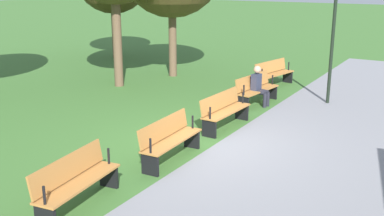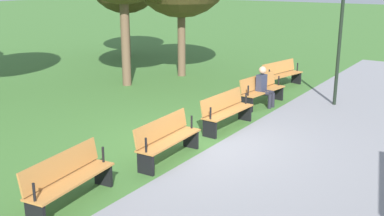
{
  "view_description": "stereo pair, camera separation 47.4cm",
  "coord_description": "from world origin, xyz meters",
  "px_view_note": "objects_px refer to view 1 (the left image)",
  "views": [
    {
      "loc": [
        8.92,
        4.99,
        3.75
      ],
      "look_at": [
        0.0,
        -0.3,
        0.8
      ],
      "focal_mm": 43.51,
      "sensor_mm": 36.0,
      "label": 1
    },
    {
      "loc": [
        8.67,
        5.39,
        3.75
      ],
      "look_at": [
        0.0,
        -0.3,
        0.8
      ],
      "focal_mm": 43.51,
      "sensor_mm": 36.0,
      "label": 2
    }
  ],
  "objects_px": {
    "bench_3": "(170,139)",
    "lamp_post": "(335,8)",
    "bench_4": "(76,180)",
    "person_seated": "(259,85)",
    "bench_1": "(256,89)",
    "bench_0": "(273,73)",
    "bench_2": "(224,110)"
  },
  "relations": [
    {
      "from": "bench_0",
      "to": "bench_4",
      "type": "xyz_separation_m",
      "value": [
        10.1,
        0.41,
        0.0
      ]
    },
    {
      "from": "bench_4",
      "to": "lamp_post",
      "type": "relative_size",
      "value": 0.46
    },
    {
      "from": "person_seated",
      "to": "lamp_post",
      "type": "bearing_deg",
      "value": 135.15
    },
    {
      "from": "bench_1",
      "to": "lamp_post",
      "type": "height_order",
      "value": "lamp_post"
    },
    {
      "from": "bench_3",
      "to": "bench_1",
      "type": "bearing_deg",
      "value": 179.99
    },
    {
      "from": "bench_0",
      "to": "person_seated",
      "type": "distance_m",
      "value": 2.68
    },
    {
      "from": "bench_1",
      "to": "bench_4",
      "type": "relative_size",
      "value": 1.0
    },
    {
      "from": "bench_1",
      "to": "bench_3",
      "type": "relative_size",
      "value": 1.01
    },
    {
      "from": "bench_3",
      "to": "lamp_post",
      "type": "bearing_deg",
      "value": 163.05
    },
    {
      "from": "bench_4",
      "to": "person_seated",
      "type": "relative_size",
      "value": 1.56
    },
    {
      "from": "lamp_post",
      "to": "bench_2",
      "type": "bearing_deg",
      "value": -23.59
    },
    {
      "from": "bench_2",
      "to": "bench_3",
      "type": "height_order",
      "value": "same"
    },
    {
      "from": "bench_2",
      "to": "lamp_post",
      "type": "bearing_deg",
      "value": 158.73
    },
    {
      "from": "bench_2",
      "to": "bench_4",
      "type": "distance_m",
      "value": 5.07
    },
    {
      "from": "bench_0",
      "to": "person_seated",
      "type": "height_order",
      "value": "person_seated"
    },
    {
      "from": "bench_4",
      "to": "bench_3",
      "type": "bearing_deg",
      "value": 168.4
    },
    {
      "from": "bench_2",
      "to": "lamp_post",
      "type": "relative_size",
      "value": 0.45
    },
    {
      "from": "bench_4",
      "to": "person_seated",
      "type": "distance_m",
      "value": 7.49
    },
    {
      "from": "bench_4",
      "to": "bench_1",
      "type": "bearing_deg",
      "value": 173.03
    },
    {
      "from": "person_seated",
      "to": "bench_1",
      "type": "bearing_deg",
      "value": -123.44
    },
    {
      "from": "bench_4",
      "to": "bench_0",
      "type": "bearing_deg",
      "value": 175.34
    },
    {
      "from": "bench_0",
      "to": "bench_3",
      "type": "relative_size",
      "value": 1.02
    },
    {
      "from": "bench_0",
      "to": "bench_2",
      "type": "distance_m",
      "value": 5.07
    },
    {
      "from": "person_seated",
      "to": "lamp_post",
      "type": "relative_size",
      "value": 0.29
    },
    {
      "from": "bench_4",
      "to": "bench_2",
      "type": "bearing_deg",
      "value": 170.71
    },
    {
      "from": "bench_2",
      "to": "bench_4",
      "type": "height_order",
      "value": "same"
    },
    {
      "from": "bench_0",
      "to": "bench_3",
      "type": "height_order",
      "value": "same"
    },
    {
      "from": "bench_2",
      "to": "bench_4",
      "type": "bearing_deg",
      "value": 0.01
    },
    {
      "from": "bench_1",
      "to": "person_seated",
      "type": "xyz_separation_m",
      "value": [
        0.11,
        0.13,
        0.16
      ]
    },
    {
      "from": "bench_0",
      "to": "bench_1",
      "type": "distance_m",
      "value": 2.54
    },
    {
      "from": "bench_3",
      "to": "lamp_post",
      "type": "distance_m",
      "value": 6.94
    },
    {
      "from": "bench_2",
      "to": "bench_3",
      "type": "xyz_separation_m",
      "value": [
        2.54,
        0.0,
        0.0
      ]
    }
  ]
}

